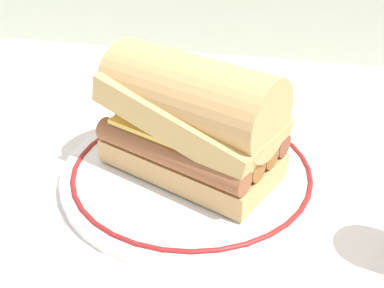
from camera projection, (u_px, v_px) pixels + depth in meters
The scene contains 3 objects.
ground_plane at pixel (187, 192), 0.53m from camera, with size 1.50×1.50×0.00m, color silver.
plate at pixel (192, 172), 0.55m from camera, with size 0.29×0.29×0.01m.
sausage_sandwich at pixel (192, 117), 0.51m from camera, with size 0.21×0.17×0.13m.
Camera 1 is at (0.09, -0.42, 0.32)m, focal length 46.22 mm.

